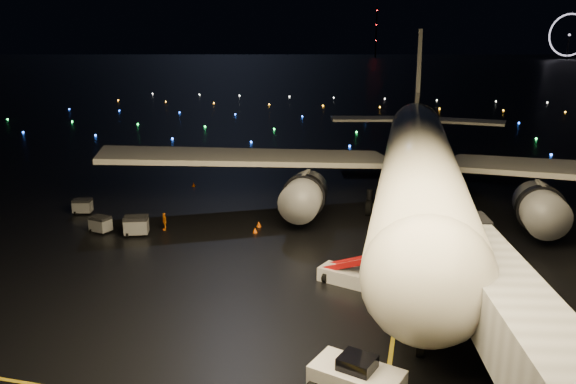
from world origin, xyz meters
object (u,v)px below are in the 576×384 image
Objects in this scene: baggage_cart_1 at (100,224)px; baggage_cart_0 at (136,226)px; baggage_cart_2 at (83,206)px; crew_c at (164,221)px; airliner at (420,121)px; pushback_tug at (357,376)px; belt_loader at (351,262)px.

baggage_cart_0 is at bearing 15.08° from baggage_cart_1.
crew_c is at bearing -30.69° from baggage_cart_2.
airliner is at bearing 40.83° from baggage_cart_1.
baggage_cart_2 is at bearing 160.40° from pushback_tug.
airliner is 39.89× the size of crew_c.
pushback_tug is at bearing -22.35° from baggage_cart_1.
airliner is 35.25m from baggage_cart_2.
baggage_cart_2 is (-32.91, -9.24, -8.61)m from airliner.
baggage_cart_1 is (-5.40, -2.04, -0.07)m from crew_c.
airliner reaches higher than baggage_cart_2.
baggage_cart_1 is (-23.84, 5.83, -0.86)m from belt_loader.
crew_c is at bearing 27.43° from baggage_cart_0.
pushback_tug is at bearing -95.40° from airliner.
crew_c is 10.86m from baggage_cart_2.
pushback_tug is 29.42m from baggage_cart_0.
baggage_cart_1 is 1.00× the size of baggage_cart_2.
baggage_cart_0 is at bearing -177.56° from belt_loader.
baggage_cart_2 is (-10.49, 2.83, -0.08)m from crew_c.
baggage_cart_0 reaches higher than crew_c.
pushback_tug reaches higher than baggage_cart_1.
pushback_tug is at bearing -53.21° from baggage_cart_2.
baggage_cart_2 is at bearing -166.50° from airliner.
crew_c is at bearing 175.58° from belt_loader.
baggage_cart_1 is (-27.82, -14.12, -8.61)m from airliner.
belt_loader is at bearing -35.89° from baggage_cart_2.
baggage_cart_0 is at bearing 157.47° from pushback_tug.
airliner reaches higher than crew_c.
baggage_cart_1 is at bearing 160.88° from baggage_cart_0.
baggage_cart_1 is at bearing -59.35° from baggage_cart_2.
pushback_tug is 0.66× the size of belt_loader.
pushback_tug is 2.48× the size of baggage_cart_2.
pushback_tug is 32.21m from baggage_cart_1.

